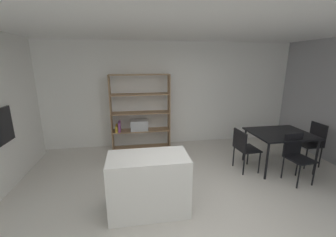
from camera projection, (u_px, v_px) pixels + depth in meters
ground_plane at (188, 211)px, 3.27m from camera, size 10.00×10.00×0.00m
ceiling_slab at (194, 15)px, 2.57m from camera, size 7.26×5.95×0.06m
back_partition at (162, 95)px, 5.74m from camera, size 7.26×0.06×2.71m
built_in_oven at (2, 126)px, 3.59m from camera, size 0.06×0.56×0.60m
kitchen_island at (149, 184)px, 3.20m from camera, size 1.17×0.62×0.89m
open_bookshelf at (139, 117)px, 5.47m from camera, size 1.47×0.36×1.91m
dining_table at (280, 136)px, 4.49m from camera, size 1.19×0.97×0.78m
dining_chair_window_side at (313, 140)px, 4.65m from camera, size 0.41×0.41×0.94m
dining_chair_island_side at (244, 146)px, 4.40m from camera, size 0.43×0.48×0.87m
dining_chair_near at (296, 153)px, 4.04m from camera, size 0.45×0.47×0.90m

